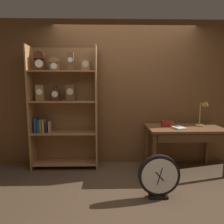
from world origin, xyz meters
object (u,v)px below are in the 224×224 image
round_clock_large (159,176)px  bookshelf (62,105)px  open_repair_manual (179,128)px  workbench (185,132)px  toolbox_small (167,124)px  desk_lamp (203,111)px

round_clock_large → bookshelf: bearing=144.4°
bookshelf → round_clock_large: 1.95m
open_repair_manual → round_clock_large: bearing=-139.9°
workbench → open_repair_manual: 0.19m
bookshelf → workbench: bearing=-6.4°
toolbox_small → open_repair_manual: 0.21m
open_repair_manual → toolbox_small: bearing=118.6°
workbench → toolbox_small: size_ratio=6.49×
toolbox_small → open_repair_manual: size_ratio=0.87×
toolbox_small → open_repair_manual: toolbox_small is taller
workbench → round_clock_large: size_ratio=2.15×
workbench → toolbox_small: (-0.28, 0.06, 0.14)m
bookshelf → toolbox_small: (1.80, -0.18, -0.30)m
desk_lamp → bookshelf: bearing=176.2°
bookshelf → toolbox_small: bookshelf is taller
toolbox_small → round_clock_large: toolbox_small is taller
desk_lamp → toolbox_small: (-0.61, -0.02, -0.21)m
bookshelf → workbench: (2.08, -0.23, -0.44)m
desk_lamp → toolbox_small: 0.64m
desk_lamp → open_repair_manual: 0.55m
desk_lamp → toolbox_small: desk_lamp is taller
desk_lamp → round_clock_large: size_ratio=0.80×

